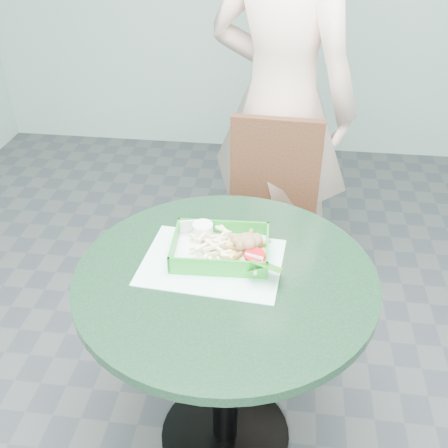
# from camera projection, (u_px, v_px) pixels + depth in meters

# --- Properties ---
(floor) EXTENTS (4.00, 5.00, 0.02)m
(floor) POSITION_uv_depth(u_px,v_px,m) (225.00, 435.00, 1.93)
(floor) COLOR #303335
(floor) RESTS_ON ground
(cafe_table) EXTENTS (0.88, 0.88, 0.75)m
(cafe_table) POSITION_uv_depth(u_px,v_px,m) (225.00, 321.00, 1.61)
(cafe_table) COLOR black
(cafe_table) RESTS_ON floor
(dining_chair) EXTENTS (0.38, 0.38, 0.93)m
(dining_chair) POSITION_uv_depth(u_px,v_px,m) (272.00, 216.00, 2.20)
(dining_chair) COLOR #522F1E
(dining_chair) RESTS_ON floor
(diner_person) EXTENTS (0.95, 0.81, 2.22)m
(diner_person) POSITION_uv_depth(u_px,v_px,m) (283.00, 58.00, 2.11)
(diner_person) COLOR beige
(diner_person) RESTS_ON floor
(placemat) EXTENTS (0.43, 0.33, 0.00)m
(placemat) POSITION_uv_depth(u_px,v_px,m) (212.00, 267.00, 1.56)
(placemat) COLOR #BAF1EA
(placemat) RESTS_ON cafe_table
(food_basket) EXTENTS (0.28, 0.21, 0.06)m
(food_basket) POSITION_uv_depth(u_px,v_px,m) (221.00, 256.00, 1.58)
(food_basket) COLOR #1A8C22
(food_basket) RESTS_ON placemat
(crab_sandwich) EXTENTS (0.13, 0.13, 0.08)m
(crab_sandwich) POSITION_uv_depth(u_px,v_px,m) (246.00, 251.00, 1.54)
(crab_sandwich) COLOR gold
(crab_sandwich) RESTS_ON food_basket
(fries_pile) EXTENTS (0.13, 0.14, 0.05)m
(fries_pile) POSITION_uv_depth(u_px,v_px,m) (211.00, 246.00, 1.58)
(fries_pile) COLOR #FFF0B7
(fries_pile) RESTS_ON food_basket
(sauce_ramekin) EXTENTS (0.06, 0.06, 0.04)m
(sauce_ramekin) POSITION_uv_depth(u_px,v_px,m) (204.00, 233.00, 1.62)
(sauce_ramekin) COLOR white
(sauce_ramekin) RESTS_ON food_basket
(garnish_cup) EXTENTS (0.11, 0.11, 0.04)m
(garnish_cup) POSITION_uv_depth(u_px,v_px,m) (257.00, 269.00, 1.49)
(garnish_cup) COLOR silver
(garnish_cup) RESTS_ON food_basket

